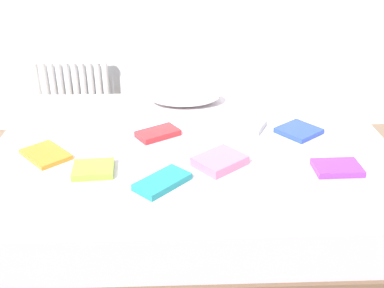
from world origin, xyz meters
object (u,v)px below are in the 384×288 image
at_px(textbook_red, 158,133).
at_px(textbook_blue, 299,131).
at_px(textbook_orange, 46,154).
at_px(textbook_white, 244,125).
at_px(textbook_purple, 337,168).
at_px(textbook_teal, 162,182).
at_px(bed, 192,188).
at_px(pillow, 184,94).
at_px(radiator, 73,91).
at_px(textbook_lime, 93,169).
at_px(textbook_pink, 220,161).

bearing_deg(textbook_red, textbook_blue, -31.20).
xyz_separation_m(textbook_orange, textbook_white, (0.98, 0.29, 0.01)).
bearing_deg(textbook_blue, textbook_purple, -117.39).
relative_size(textbook_purple, textbook_teal, 0.86).
relative_size(bed, textbook_blue, 10.60).
bearing_deg(textbook_orange, textbook_purple, 40.94).
xyz_separation_m(textbook_orange, textbook_purple, (1.33, -0.18, 0.00)).
bearing_deg(textbook_purple, textbook_white, 125.60).
distance_m(textbook_orange, textbook_blue, 1.27).
bearing_deg(textbook_purple, textbook_red, 153.26).
xyz_separation_m(bed, textbook_white, (0.28, 0.20, 0.27)).
distance_m(pillow, textbook_blue, 0.73).
height_order(textbook_orange, textbook_teal, textbook_teal).
xyz_separation_m(radiator, textbook_orange, (0.14, -1.29, 0.16)).
height_order(radiator, textbook_purple, radiator).
bearing_deg(pillow, bed, -86.97).
xyz_separation_m(textbook_purple, textbook_teal, (-0.78, -0.09, 0.00)).
bearing_deg(textbook_blue, radiator, 103.79).
relative_size(textbook_blue, textbook_red, 0.89).
xyz_separation_m(pillow, textbook_lime, (-0.42, -0.79, -0.05)).
bearing_deg(textbook_lime, textbook_teal, -24.93).
xyz_separation_m(bed, textbook_pink, (0.12, -0.21, 0.27)).
height_order(textbook_purple, textbook_teal, same).
xyz_separation_m(pillow, textbook_pink, (0.15, -0.75, -0.04)).
distance_m(textbook_purple, textbook_white, 0.59).
relative_size(textbook_orange, textbook_red, 1.10).
distance_m(bed, textbook_lime, 0.58).
bearing_deg(radiator, textbook_pink, -55.77).
distance_m(radiator, textbook_lime, 1.51).
height_order(bed, textbook_red, textbook_red).
height_order(textbook_purple, textbook_red, textbook_red).
xyz_separation_m(bed, textbook_blue, (0.56, 0.12, 0.27)).
bearing_deg(textbook_white, textbook_purple, -27.28).
height_order(pillow, textbook_red, pillow).
bearing_deg(textbook_white, pillow, 157.34).
bearing_deg(pillow, textbook_teal, -97.00).
xyz_separation_m(textbook_blue, textbook_white, (-0.28, 0.08, 0.00)).
distance_m(textbook_pink, textbook_teal, 0.30).
height_order(textbook_lime, textbook_white, textbook_white).
xyz_separation_m(textbook_purple, textbook_white, (-0.35, 0.47, 0.00)).
bearing_deg(textbook_teal, textbook_pink, -13.70).
distance_m(textbook_blue, textbook_teal, 0.85).
distance_m(bed, textbook_red, 0.34).
relative_size(textbook_orange, textbook_blue, 1.22).
xyz_separation_m(textbook_lime, textbook_white, (0.73, 0.45, 0.00)).
distance_m(bed, textbook_pink, 0.36).
bearing_deg(pillow, textbook_purple, -50.95).
xyz_separation_m(textbook_red, textbook_white, (0.45, 0.09, 0.00)).
xyz_separation_m(radiator, textbook_teal, (0.70, -1.57, 0.17)).
bearing_deg(textbook_orange, textbook_white, 65.16).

